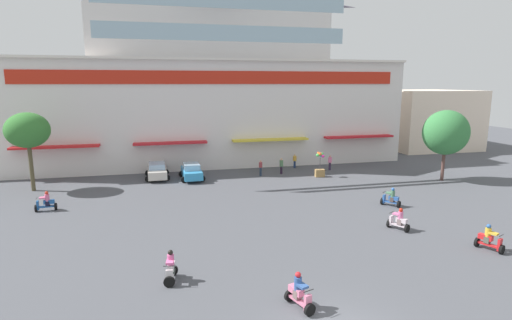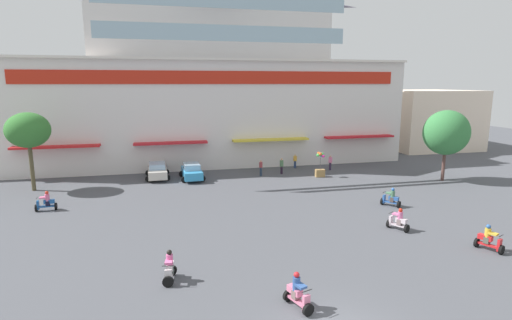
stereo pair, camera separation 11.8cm
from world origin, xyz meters
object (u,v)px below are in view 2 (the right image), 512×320
Objects in this scene: plaza_tree_1 at (446,133)px; parked_car_1 at (192,171)px; plaza_tree_0 at (28,130)px; pedestrian_2 at (261,167)px; parked_car_0 at (157,171)px; pedestrian_0 at (295,160)px; pedestrian_1 at (282,165)px; scooter_rider_3 at (391,199)px; scooter_rider_5 at (170,269)px; scooter_rider_4 at (398,221)px; scooter_rider_1 at (298,294)px; scooter_rider_0 at (46,203)px; balloon_vendor_cart at (320,167)px; scooter_rider_2 at (489,240)px; pedestrian_3 at (330,162)px.

parked_car_1 is (-23.39, 6.03, -3.84)m from plaza_tree_1.
pedestrian_2 is (20.59, 0.89, -4.35)m from plaza_tree_0.
pedestrian_0 is (14.73, 1.63, 0.08)m from parked_car_0.
plaza_tree_0 is 23.33m from pedestrian_1.
scooter_rider_5 is (-16.65, -8.12, 0.02)m from scooter_rider_3.
scooter_rider_4 is (-2.33, -4.63, 0.01)m from scooter_rider_3.
scooter_rider_1 is 0.98× the size of pedestrian_2.
pedestrian_1 is (20.33, 7.67, 0.33)m from scooter_rider_0.
scooter_rider_3 is 1.01× the size of scooter_rider_4.
pedestrian_2 reaches higher than scooter_rider_1.
balloon_vendor_cart reaches higher than scooter_rider_0.
parked_car_0 is 2.92× the size of scooter_rider_4.
pedestrian_1 reaches higher than scooter_rider_2.
scooter_rider_1 is at bearing -100.46° from pedestrian_2.
scooter_rider_1 is 1.02× the size of scooter_rider_2.
pedestrian_3 is at bearing 17.60° from scooter_rider_0.
pedestrian_3 reaches higher than scooter_rider_3.
scooter_rider_2 is 5.07m from scooter_rider_4.
scooter_rider_4 is (9.22, 7.13, -0.03)m from scooter_rider_1.
parked_car_0 is 14.82m from pedestrian_0.
pedestrian_2 is at bearing 120.31° from scooter_rider_3.
pedestrian_1 is (-2.50, 17.21, 0.32)m from scooter_rider_4.
pedestrian_3 is at bearing 50.64° from scooter_rider_5.
balloon_vendor_cart is (-2.28, -2.74, 0.08)m from pedestrian_3.
scooter_rider_1 is 25.25m from pedestrian_1.
plaza_tree_1 is 27.92m from scooter_rider_1.
parked_car_1 is at bearing -166.39° from pedestrian_0.
scooter_rider_1 is (5.70, -25.22, -0.13)m from parked_car_0.
plaza_tree_1 is 2.68× the size of balloon_vendor_cart.
scooter_rider_5 reaches higher than scooter_rider_0.
parked_car_1 is at bearing 4.20° from plaza_tree_0.
pedestrian_1 is at bearing 156.09° from plaza_tree_1.
pedestrian_0 is 5.44m from pedestrian_2.
scooter_rider_1 reaches higher than scooter_rider_4.
pedestrian_0 is at bearing 24.21° from scooter_rider_0.
parked_car_1 reaches higher than scooter_rider_0.
parked_car_0 reaches higher than scooter_rider_3.
scooter_rider_4 is 17.49m from pedestrian_2.
scooter_rider_2 is at bearing -82.10° from pedestrian_0.
scooter_rider_0 is 21.73m from pedestrian_1.
plaza_tree_0 is 28.90m from pedestrian_3.
scooter_rider_1 is 16.48m from scooter_rider_3.
parked_car_1 is at bearing 138.68° from scooter_rider_3.
balloon_vendor_cart is (10.05, 22.16, 0.34)m from scooter_rider_1.
scooter_rider_1 is (2.45, -24.07, -0.14)m from parked_car_1.
pedestrian_1 is 5.65m from pedestrian_3.
balloon_vendor_cart reaches higher than pedestrian_1.
scooter_rider_3 is at bearing 45.51° from scooter_rider_1.
plaza_tree_1 reaches higher than pedestrian_0.
pedestrian_2 is 5.91m from balloon_vendor_cart.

